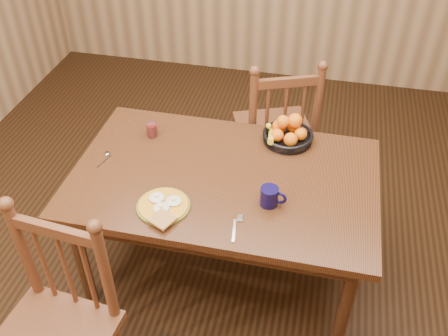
% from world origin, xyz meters
% --- Properties ---
extents(room, '(4.52, 5.02, 2.72)m').
position_xyz_m(room, '(0.00, 0.00, 1.35)').
color(room, black).
rests_on(room, ground).
extents(dining_table, '(1.60, 1.00, 0.75)m').
position_xyz_m(dining_table, '(0.00, 0.00, 0.67)').
color(dining_table, black).
rests_on(dining_table, ground).
extents(chair_far, '(0.63, 0.61, 1.08)m').
position_xyz_m(chair_far, '(0.18, 0.77, 0.53)').
color(chair_far, '#4A2716').
rests_on(chair_far, ground).
extents(chair_near, '(0.53, 0.51, 1.08)m').
position_xyz_m(chair_near, '(-0.55, -0.92, 0.52)').
color(chair_near, '#4A2716').
rests_on(chair_near, ground).
extents(breakfast_plate, '(0.26, 0.30, 0.04)m').
position_xyz_m(breakfast_plate, '(-0.23, -0.30, 0.76)').
color(breakfast_plate, '#59601E').
rests_on(breakfast_plate, dining_table).
extents(fork, '(0.04, 0.18, 0.00)m').
position_xyz_m(fork, '(0.14, -0.35, 0.75)').
color(fork, silver).
rests_on(fork, dining_table).
extents(spoon, '(0.05, 0.16, 0.01)m').
position_xyz_m(spoon, '(-0.67, 0.01, 0.75)').
color(spoon, silver).
rests_on(spoon, dining_table).
extents(coffee_mug, '(0.13, 0.09, 0.10)m').
position_xyz_m(coffee_mug, '(0.27, -0.16, 0.80)').
color(coffee_mug, '#0D0932').
rests_on(coffee_mug, dining_table).
extents(juice_glass, '(0.06, 0.06, 0.09)m').
position_xyz_m(juice_glass, '(-0.48, 0.26, 0.79)').
color(juice_glass, silver).
rests_on(juice_glass, dining_table).
extents(fruit_bowl, '(0.29, 0.29, 0.17)m').
position_xyz_m(fruit_bowl, '(0.28, 0.38, 0.80)').
color(fruit_bowl, black).
rests_on(fruit_bowl, dining_table).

